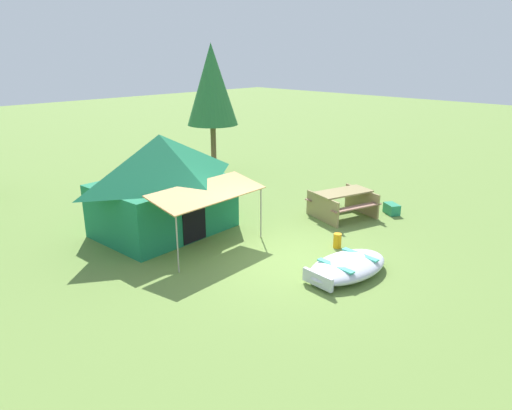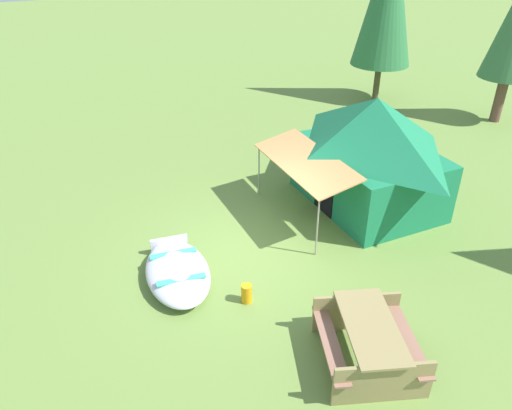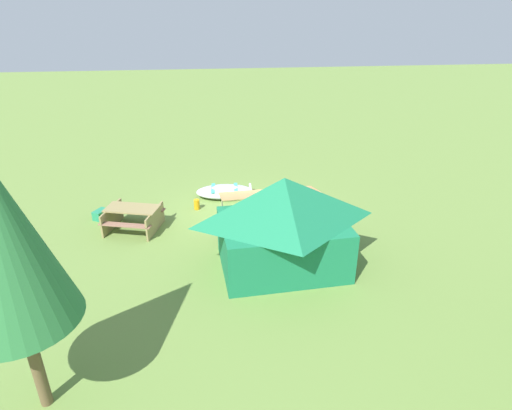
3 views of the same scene
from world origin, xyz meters
name	(u,v)px [view 2 (image 2 of 3)]	position (x,y,z in m)	size (l,w,h in m)	color
ground_plane	(251,252)	(0.00, 0.00, 0.00)	(80.00, 80.00, 0.00)	olive
beached_rowboat	(178,272)	(0.34, -1.70, 0.20)	(2.28, 1.37, 0.39)	silver
canvas_cabin_tent	(371,151)	(-0.96, 3.45, 1.40)	(3.81, 3.92, 2.71)	#19754A
picnic_table	(369,339)	(3.52, 0.64, 0.49)	(2.06, 1.92, 0.79)	#8F7E4E
fuel_can	(247,293)	(1.44, -0.65, 0.19)	(0.21, 0.21, 0.38)	orange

